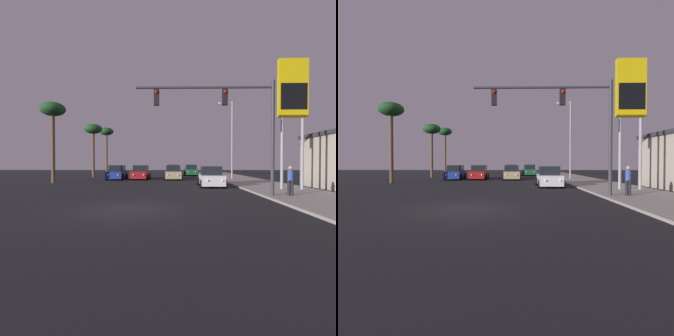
% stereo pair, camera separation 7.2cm
% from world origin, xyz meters
% --- Properties ---
extents(ground_plane, '(120.00, 120.00, 0.00)m').
position_xyz_m(ground_plane, '(0.00, 0.00, 0.00)').
color(ground_plane, black).
extents(sidewalk_right, '(5.00, 60.00, 0.12)m').
position_xyz_m(sidewalk_right, '(9.50, 10.00, 0.06)').
color(sidewalk_right, '#9E998E').
rests_on(sidewalk_right, ground).
extents(car_red, '(2.04, 4.34, 1.68)m').
position_xyz_m(car_red, '(-1.93, 19.82, 0.76)').
color(car_red, maroon).
rests_on(car_red, ground).
extents(car_grey, '(2.04, 4.34, 1.68)m').
position_xyz_m(car_grey, '(1.85, 29.42, 0.76)').
color(car_grey, slate).
rests_on(car_grey, ground).
extents(car_tan, '(2.04, 4.32, 1.68)m').
position_xyz_m(car_tan, '(1.89, 19.61, 0.76)').
color(car_tan, tan).
rests_on(car_tan, ground).
extents(car_green, '(2.04, 4.33, 1.68)m').
position_xyz_m(car_green, '(4.67, 29.61, 0.76)').
color(car_green, '#195933').
rests_on(car_green, ground).
extents(car_white, '(2.04, 4.34, 1.68)m').
position_xyz_m(car_white, '(5.01, 10.66, 0.76)').
color(car_white, silver).
rests_on(car_white, ground).
extents(car_blue, '(2.04, 4.32, 1.68)m').
position_xyz_m(car_blue, '(-4.70, 19.51, 0.76)').
color(car_blue, navy).
rests_on(car_blue, ground).
extents(traffic_light_mast, '(7.82, 0.36, 6.50)m').
position_xyz_m(traffic_light_mast, '(5.22, 3.83, 4.75)').
color(traffic_light_mast, '#38383D').
rests_on(traffic_light_mast, sidewalk_right).
extents(street_lamp, '(1.74, 0.24, 9.00)m').
position_xyz_m(street_lamp, '(8.66, 19.72, 5.12)').
color(street_lamp, '#99999E').
rests_on(street_lamp, sidewalk_right).
extents(gas_station_sign, '(2.00, 0.42, 9.00)m').
position_xyz_m(gas_station_sign, '(10.14, 7.27, 6.62)').
color(gas_station_sign, '#99999E').
rests_on(gas_station_sign, sidewalk_right).
extents(pedestrian_on_sidewalk, '(0.34, 0.32, 1.67)m').
position_xyz_m(pedestrian_on_sidewalk, '(8.49, 3.81, 1.03)').
color(pedestrian_on_sidewalk, '#23232D').
rests_on(pedestrian_on_sidewalk, sidewalk_right).
extents(palm_tree_mid, '(2.40, 2.40, 7.19)m').
position_xyz_m(palm_tree_mid, '(-8.86, 24.00, 6.20)').
color(palm_tree_mid, brown).
rests_on(palm_tree_mid, ground).
extents(palm_tree_far, '(2.40, 2.40, 8.03)m').
position_xyz_m(palm_tree_far, '(-9.61, 34.00, 6.96)').
color(palm_tree_far, brown).
rests_on(palm_tree_far, ground).
extents(palm_tree_near, '(2.40, 2.40, 7.80)m').
position_xyz_m(palm_tree_near, '(-9.71, 14.00, 6.75)').
color(palm_tree_near, brown).
rests_on(palm_tree_near, ground).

